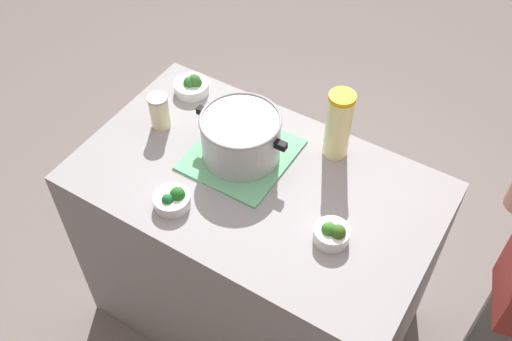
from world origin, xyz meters
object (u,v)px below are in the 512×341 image
lemonade_pitcher (338,125)px  broccoli_bowl_front (333,233)px  cooking_pot (241,136)px  mason_jar (159,111)px  broccoli_bowl_back (173,200)px  broccoli_bowl_center (192,86)px

lemonade_pitcher → broccoli_bowl_front: lemonade_pitcher is taller
cooking_pot → mason_jar: size_ratio=2.57×
broccoli_bowl_front → broccoli_bowl_back: size_ratio=0.93×
broccoli_bowl_front → broccoli_bowl_back: bearing=-163.7°
lemonade_pitcher → broccoli_bowl_back: lemonade_pitcher is taller
mason_jar → broccoli_bowl_center: 0.21m
mason_jar → broccoli_bowl_center: bearing=93.5°
cooking_pot → mason_jar: bearing=-175.3°
cooking_pot → broccoli_bowl_front: bearing=-19.8°
broccoli_bowl_center → cooking_pot: bearing=-28.5°
cooking_pot → broccoli_bowl_front: 0.45m
cooking_pot → broccoli_bowl_back: 0.31m
mason_jar → broccoli_bowl_back: (0.25, -0.27, -0.04)m
lemonade_pitcher → broccoli_bowl_back: 0.58m
cooking_pot → broccoli_bowl_back: cooking_pot is taller
cooking_pot → mason_jar: cooking_pot is taller
broccoli_bowl_front → broccoli_bowl_center: bearing=156.2°
mason_jar → broccoli_bowl_front: bearing=-9.5°
cooking_pot → broccoli_bowl_center: cooking_pot is taller
mason_jar → broccoli_bowl_back: size_ratio=1.13×
mason_jar → broccoli_bowl_center: (-0.01, 0.21, -0.04)m
broccoli_bowl_back → broccoli_bowl_center: bearing=119.4°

